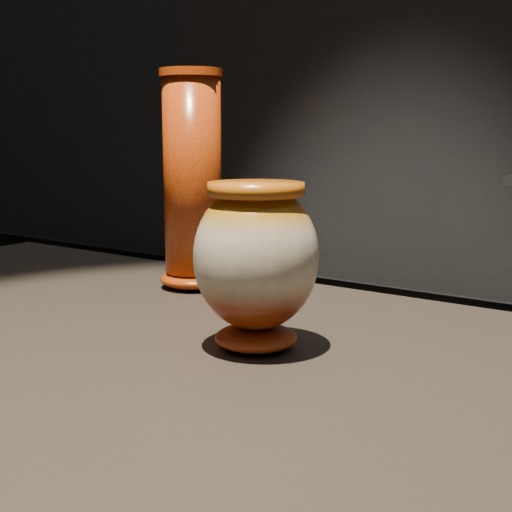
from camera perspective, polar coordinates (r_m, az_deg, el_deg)
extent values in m
cube|color=black|center=(0.75, 4.72, -11.70)|extent=(2.00, 0.80, 0.05)
ellipsoid|color=maroon|center=(0.84, 0.00, -6.51)|extent=(0.12, 0.12, 0.03)
ellipsoid|color=beige|center=(0.82, 0.00, -0.08)|extent=(0.18, 0.18, 0.17)
cylinder|color=#C27512|center=(0.81, 0.00, 5.38)|extent=(0.13, 0.13, 0.02)
ellipsoid|color=#D4430E|center=(1.16, -4.98, -1.82)|extent=(0.14, 0.14, 0.03)
cylinder|color=#D4430E|center=(1.14, -5.10, 6.39)|extent=(0.12, 0.12, 0.31)
cylinder|color=#D4430E|center=(1.14, -5.23, 14.40)|extent=(0.13, 0.13, 0.01)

